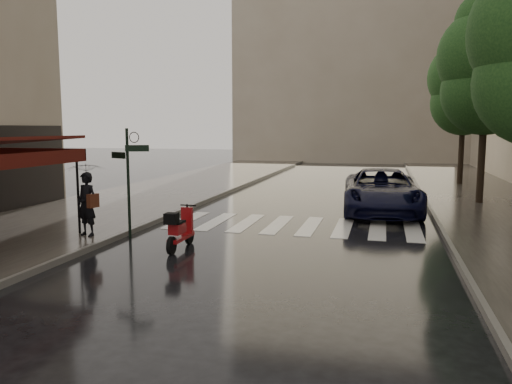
% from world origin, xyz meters
% --- Properties ---
extents(ground, '(120.00, 120.00, 0.00)m').
position_xyz_m(ground, '(0.00, 0.00, 0.00)').
color(ground, black).
rests_on(ground, ground).
extents(sidewalk_near, '(6.00, 60.00, 0.12)m').
position_xyz_m(sidewalk_near, '(-4.50, 12.00, 0.06)').
color(sidewalk_near, '#38332D').
rests_on(sidewalk_near, ground).
extents(sidewalk_far, '(5.50, 60.00, 0.12)m').
position_xyz_m(sidewalk_far, '(10.25, 12.00, 0.06)').
color(sidewalk_far, '#38332D').
rests_on(sidewalk_far, ground).
extents(curb_near, '(0.12, 60.00, 0.16)m').
position_xyz_m(curb_near, '(-1.45, 12.00, 0.07)').
color(curb_near, '#595651').
rests_on(curb_near, ground).
extents(curb_far, '(0.12, 60.00, 0.16)m').
position_xyz_m(curb_far, '(7.45, 12.00, 0.07)').
color(curb_far, '#595651').
rests_on(curb_far, ground).
extents(crosswalk, '(7.85, 3.20, 0.01)m').
position_xyz_m(crosswalk, '(2.98, 6.00, 0.01)').
color(crosswalk, silver).
rests_on(crosswalk, ground).
extents(signpost, '(1.17, 0.29, 3.10)m').
position_xyz_m(signpost, '(-1.19, 3.00, 1.83)').
color(signpost, black).
rests_on(signpost, ground).
extents(backdrop_building, '(22.00, 6.00, 20.00)m').
position_xyz_m(backdrop_building, '(3.00, 38.00, 10.00)').
color(backdrop_building, gray).
rests_on(backdrop_building, ground).
extents(tree_mid, '(3.80, 3.80, 8.34)m').
position_xyz_m(tree_mid, '(9.50, 12.00, 5.59)').
color(tree_mid, black).
rests_on(tree_mid, sidewalk_far).
extents(tree_far, '(3.80, 3.80, 8.16)m').
position_xyz_m(tree_far, '(9.70, 19.00, 5.46)').
color(tree_far, black).
rests_on(tree_far, sidewalk_far).
extents(pedestrian_with_umbrella, '(1.29, 1.31, 2.52)m').
position_xyz_m(pedestrian_with_umbrella, '(-2.24, 2.53, 1.79)').
color(pedestrian_with_umbrella, black).
rests_on(pedestrian_with_umbrella, sidewalk_near).
extents(scooter, '(0.44, 1.64, 1.08)m').
position_xyz_m(scooter, '(0.71, 2.10, 0.50)').
color(scooter, black).
rests_on(scooter, ground).
extents(parked_car, '(3.04, 5.96, 1.61)m').
position_xyz_m(parked_car, '(5.67, 9.25, 0.81)').
color(parked_car, black).
rests_on(parked_car, ground).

